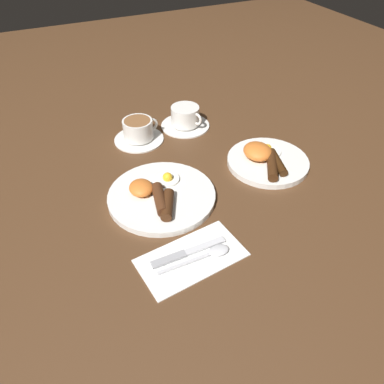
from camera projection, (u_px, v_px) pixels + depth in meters
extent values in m
plane|color=#4C301C|center=(162.00, 198.00, 0.91)|extent=(3.00, 3.00, 0.00)
cylinder|color=silver|center=(162.00, 196.00, 0.90)|extent=(0.26, 0.26, 0.01)
cylinder|color=white|center=(167.00, 179.00, 0.93)|extent=(0.06, 0.06, 0.01)
sphere|color=yellow|center=(168.00, 177.00, 0.93)|extent=(0.02, 0.02, 0.02)
ellipsoid|color=orange|center=(141.00, 188.00, 0.89)|extent=(0.06, 0.06, 0.03)
cylinder|color=#3F2210|center=(168.00, 205.00, 0.85)|extent=(0.09, 0.06, 0.03)
cylinder|color=#462513|center=(160.00, 199.00, 0.86)|extent=(0.10, 0.05, 0.03)
cylinder|color=silver|center=(268.00, 162.00, 1.01)|extent=(0.22, 0.22, 0.01)
cylinder|color=white|center=(267.00, 151.00, 1.03)|extent=(0.08, 0.08, 0.01)
sphere|color=yellow|center=(267.00, 149.00, 1.02)|extent=(0.03, 0.03, 0.03)
ellipsoid|color=orange|center=(258.00, 151.00, 1.00)|extent=(0.08, 0.07, 0.04)
cylinder|color=#3B200E|center=(272.00, 166.00, 0.96)|extent=(0.10, 0.08, 0.03)
cylinder|color=#341C0B|center=(277.00, 162.00, 0.98)|extent=(0.10, 0.05, 0.02)
cylinder|color=silver|center=(139.00, 139.00, 1.10)|extent=(0.15, 0.15, 0.01)
cylinder|color=silver|center=(138.00, 129.00, 1.08)|extent=(0.09, 0.09, 0.06)
cylinder|color=brown|center=(137.00, 121.00, 1.07)|extent=(0.08, 0.08, 0.00)
torus|color=silver|center=(152.00, 125.00, 1.10)|extent=(0.01, 0.04, 0.04)
cylinder|color=silver|center=(185.00, 125.00, 1.16)|extent=(0.15, 0.15, 0.01)
cylinder|color=silver|center=(185.00, 116.00, 1.14)|extent=(0.09, 0.09, 0.06)
cylinder|color=brown|center=(185.00, 108.00, 1.13)|extent=(0.08, 0.08, 0.00)
torus|color=silver|center=(196.00, 119.00, 1.12)|extent=(0.04, 0.03, 0.04)
cube|color=white|center=(192.00, 257.00, 0.76)|extent=(0.14, 0.23, 0.01)
cube|color=silver|center=(205.00, 246.00, 0.78)|extent=(0.02, 0.09, 0.00)
cube|color=#9E9EA3|center=(169.00, 259.00, 0.75)|extent=(0.02, 0.07, 0.01)
ellipsoid|color=silver|center=(219.00, 250.00, 0.77)|extent=(0.03, 0.04, 0.01)
cube|color=silver|center=(184.00, 264.00, 0.75)|extent=(0.01, 0.11, 0.00)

